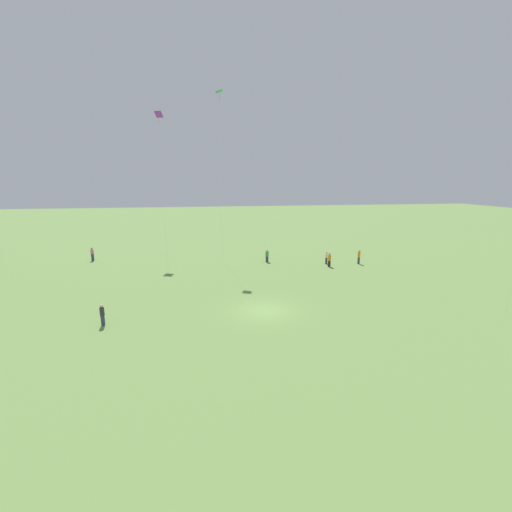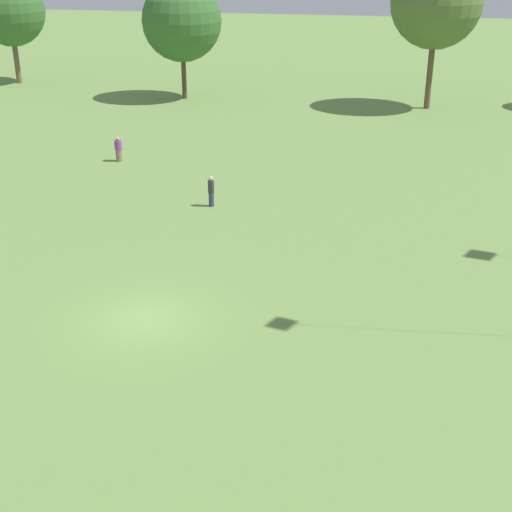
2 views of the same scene
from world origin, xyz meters
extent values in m
plane|color=#6B8E47|center=(0.00, 0.00, 0.00)|extent=(240.00, 240.00, 0.00)
cylinder|color=#333D5B|center=(-0.85, 12.56, 0.39)|extent=(0.40, 0.40, 0.77)
cylinder|color=#333338|center=(-0.85, 12.56, 1.10)|extent=(0.47, 0.47, 0.65)
sphere|color=beige|center=(-0.85, 12.56, 1.54)|extent=(0.24, 0.24, 0.24)
cylinder|color=#333D5B|center=(14.22, -15.40, 0.44)|extent=(0.32, 0.32, 0.88)
cylinder|color=orange|center=(14.22, -15.40, 1.25)|extent=(0.37, 0.37, 0.75)
sphere|color=tan|center=(14.22, -15.40, 1.74)|extent=(0.24, 0.24, 0.24)
cylinder|color=#232328|center=(13.41, -11.01, 0.40)|extent=(0.36, 0.36, 0.79)
cylinder|color=orange|center=(13.41, -11.01, 1.16)|extent=(0.42, 0.42, 0.74)
sphere|color=#A87A56|center=(13.41, -11.01, 1.66)|extent=(0.24, 0.24, 0.24)
cylinder|color=#333D5B|center=(22.07, 19.58, 0.47)|extent=(0.42, 0.42, 0.94)
cylinder|color=pink|center=(22.07, 19.58, 1.26)|extent=(0.49, 0.49, 0.63)
sphere|color=brown|center=(22.07, 19.58, 1.70)|extent=(0.24, 0.24, 0.24)
cylinder|color=#333D5B|center=(17.32, -3.76, 0.38)|extent=(0.53, 0.53, 0.76)
cylinder|color=#4C9956|center=(17.32, -3.76, 1.11)|extent=(0.62, 0.62, 0.70)
sphere|color=beige|center=(17.32, -3.76, 1.58)|extent=(0.24, 0.24, 0.24)
cylinder|color=#333D5B|center=(14.95, -11.22, 0.42)|extent=(0.40, 0.40, 0.84)
cylinder|color=white|center=(14.95, -11.22, 1.13)|extent=(0.47, 0.47, 0.59)
sphere|color=beige|center=(14.95, -11.22, 1.54)|extent=(0.24, 0.24, 0.24)
cube|color=purple|center=(25.49, 10.05, 19.69)|extent=(1.10, 1.25, 0.77)
cylinder|color=orange|center=(25.49, 10.05, 18.85)|extent=(0.04, 0.04, 1.05)
cylinder|color=silver|center=(25.49, 10.05, 9.84)|extent=(0.01, 0.01, 19.69)
cube|color=green|center=(18.92, 2.08, 21.41)|extent=(1.04, 1.01, 0.28)
cylinder|color=#E54C99|center=(18.92, 2.08, 20.69)|extent=(0.04, 0.04, 0.92)
cylinder|color=silver|center=(18.92, 2.08, 10.71)|extent=(0.01, 0.01, 21.41)
camera|label=1|loc=(-26.54, 5.24, 10.67)|focal=24.00mm
camera|label=2|loc=(8.96, -22.11, 13.04)|focal=50.00mm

